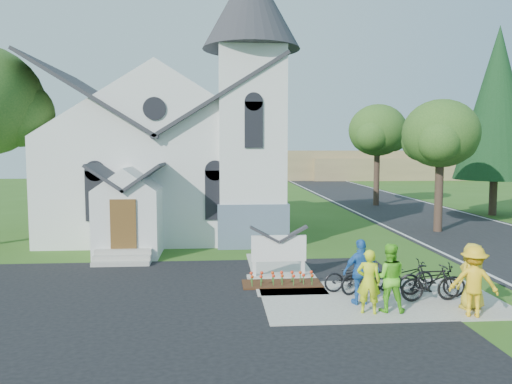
{
  "coord_description": "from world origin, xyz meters",
  "views": [
    {
      "loc": [
        -3.3,
        -13.66,
        4.54
      ],
      "look_at": [
        -1.85,
        5.0,
        2.85
      ],
      "focal_mm": 35.0,
      "sensor_mm": 36.0,
      "label": 1
    }
  ],
  "objects": [
    {
      "name": "ground",
      "position": [
        0.0,
        0.0,
        0.0
      ],
      "size": [
        120.0,
        120.0,
        0.0
      ],
      "primitive_type": "plane",
      "color": "#325B1A",
      "rests_on": "ground"
    },
    {
      "name": "parking_lot",
      "position": [
        -7.0,
        -2.0,
        0.01
      ],
      "size": [
        20.0,
        16.0,
        0.02
      ],
      "primitive_type": "cube",
      "color": "black",
      "rests_on": "ground"
    },
    {
      "name": "road",
      "position": [
        10.0,
        15.0,
        0.01
      ],
      "size": [
        8.0,
        90.0,
        0.02
      ],
      "primitive_type": "cube",
      "color": "black",
      "rests_on": "ground"
    },
    {
      "name": "sidewalk",
      "position": [
        1.5,
        0.5,
        0.03
      ],
      "size": [
        7.0,
        4.0,
        0.05
      ],
      "primitive_type": "cube",
      "color": "gray",
      "rests_on": "ground"
    },
    {
      "name": "church",
      "position": [
        -5.48,
        12.48,
        5.25
      ],
      "size": [
        12.35,
        12.0,
        13.0
      ],
      "color": "white",
      "rests_on": "ground"
    },
    {
      "name": "church_sign",
      "position": [
        -1.2,
        3.2,
        1.03
      ],
      "size": [
        2.2,
        0.4,
        1.7
      ],
      "color": "gray",
      "rests_on": "ground"
    },
    {
      "name": "flower_bed",
      "position": [
        -1.2,
        2.3,
        0.04
      ],
      "size": [
        2.6,
        1.1,
        0.07
      ],
      "primitive_type": "cube",
      "color": "#341B0E",
      "rests_on": "ground"
    },
    {
      "name": "tree_road_near",
      "position": [
        8.5,
        12.0,
        5.21
      ],
      "size": [
        4.0,
        4.0,
        7.05
      ],
      "color": "#3A281F",
      "rests_on": "ground"
    },
    {
      "name": "tree_road_mid",
      "position": [
        9.0,
        24.0,
        5.78
      ],
      "size": [
        4.4,
        4.4,
        7.8
      ],
      "color": "#3A281F",
      "rests_on": "ground"
    },
    {
      "name": "conifer",
      "position": [
        15.0,
        18.0,
        7.39
      ],
      "size": [
        5.2,
        5.2,
        12.4
      ],
      "color": "#3A281F",
      "rests_on": "ground"
    },
    {
      "name": "distant_hills",
      "position": [
        3.36,
        56.33,
        2.17
      ],
      "size": [
        61.0,
        10.0,
        5.6
      ],
      "color": "olive",
      "rests_on": "ground"
    },
    {
      "name": "cyclist_0",
      "position": [
        0.75,
        -0.77,
        0.93
      ],
      "size": [
        0.73,
        0.59,
        1.75
      ],
      "primitive_type": "imported",
      "rotation": [
        0.0,
        0.0,
        2.85
      ],
      "color": "#CFE51A",
      "rests_on": "sidewalk"
    },
    {
      "name": "bike_0",
      "position": [
        0.88,
        1.29,
        0.53
      ],
      "size": [
        1.89,
        0.83,
        0.96
      ],
      "primitive_type": "imported",
      "rotation": [
        0.0,
        0.0,
        1.68
      ],
      "color": "black",
      "rests_on": "sidewalk"
    },
    {
      "name": "cyclist_1",
      "position": [
        1.35,
        -0.65,
        0.99
      ],
      "size": [
        1.04,
        0.89,
        1.88
      ],
      "primitive_type": "imported",
      "rotation": [
        0.0,
        0.0,
        2.93
      ],
      "color": "#63D527",
      "rests_on": "sidewalk"
    },
    {
      "name": "bike_1",
      "position": [
        1.16,
        1.04,
        0.55
      ],
      "size": [
        1.73,
        1.05,
        1.01
      ],
      "primitive_type": "imported",
      "rotation": [
        0.0,
        0.0,
        1.94
      ],
      "color": "black",
      "rests_on": "sidewalk"
    },
    {
      "name": "cyclist_2",
      "position": [
        0.78,
        0.03,
        0.99
      ],
      "size": [
        1.16,
        0.62,
        1.88
      ],
      "primitive_type": "imported",
      "rotation": [
        0.0,
        0.0,
        3.29
      ],
      "color": "blue",
      "rests_on": "sidewalk"
    },
    {
      "name": "bike_2",
      "position": [
        3.13,
        0.61,
        0.55
      ],
      "size": [
        2.02,
        1.15,
        1.01
      ],
      "primitive_type": "imported",
      "rotation": [
        0.0,
        0.0,
        1.31
      ],
      "color": "black",
      "rests_on": "sidewalk"
    },
    {
      "name": "cyclist_3",
      "position": [
        3.47,
        -1.2,
        0.99
      ],
      "size": [
        1.4,
        1.13,
        1.88
      ],
      "primitive_type": "imported",
      "rotation": [
        0.0,
        0.0,
        2.72
      ],
      "color": "yellow",
      "rests_on": "sidewalk"
    },
    {
      "name": "bike_3",
      "position": [
        2.88,
        0.12,
        0.59
      ],
      "size": [
        1.83,
        0.58,
        1.09
      ],
      "primitive_type": "imported",
      "rotation": [
        0.0,
        0.0,
        1.61
      ],
      "color": "black",
      "rests_on": "sidewalk"
    },
    {
      "name": "cyclist_4",
      "position": [
        3.72,
        -0.64,
        0.97
      ],
      "size": [
        1.06,
        0.88,
        1.85
      ],
      "primitive_type": "imported",
      "rotation": [
        0.0,
        0.0,
        3.52
      ],
      "color": "gold",
      "rests_on": "sidewalk"
    },
    {
      "name": "bike_4",
      "position": [
        2.53,
        1.23,
        0.53
      ],
      "size": [
        1.84,
        0.66,
        0.96
      ],
      "primitive_type": "imported",
      "rotation": [
        0.0,
        0.0,
        1.56
      ],
      "color": "black",
      "rests_on": "sidewalk"
    }
  ]
}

